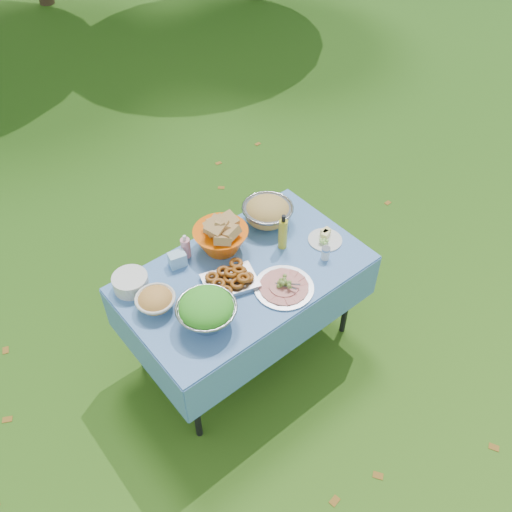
{
  "coord_description": "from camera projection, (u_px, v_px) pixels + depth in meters",
  "views": [
    {
      "loc": [
        -1.34,
        -1.74,
        3.11
      ],
      "look_at": [
        0.09,
        0.0,
        0.84
      ],
      "focal_mm": 38.0,
      "sensor_mm": 36.0,
      "label": 1
    }
  ],
  "objects": [
    {
      "name": "plate_stack",
      "position": [
        131.0,
        282.0,
        3.1
      ],
      "size": [
        0.26,
        0.26,
        0.09
      ],
      "primitive_type": "cylinder",
      "rotation": [
        0.0,
        0.0,
        0.36
      ],
      "color": "silver",
      "rests_on": "picnic_table"
    },
    {
      "name": "bread_bowl",
      "position": [
        221.0,
        235.0,
        3.28
      ],
      "size": [
        0.44,
        0.44,
        0.23
      ],
      "primitive_type": null,
      "rotation": [
        0.0,
        0.0,
        0.39
      ],
      "color": "#F45901",
      "rests_on": "picnic_table"
    },
    {
      "name": "picnic_table",
      "position": [
        245.0,
        312.0,
        3.49
      ],
      "size": [
        1.46,
        0.86,
        0.76
      ],
      "primitive_type": "cube",
      "color": "#84C8FF",
      "rests_on": "ground"
    },
    {
      "name": "ground",
      "position": [
        246.0,
        347.0,
        3.76
      ],
      "size": [
        80.0,
        80.0,
        0.0
      ],
      "primitive_type": "plane",
      "color": "#0D380A",
      "rests_on": "ground"
    },
    {
      "name": "fried_tray",
      "position": [
        230.0,
        280.0,
        3.13
      ],
      "size": [
        0.36,
        0.3,
        0.07
      ],
      "primitive_type": "cube",
      "rotation": [
        0.0,
        0.0,
        -0.31
      ],
      "color": "#ADACB0",
      "rests_on": "picnic_table"
    },
    {
      "name": "shaker",
      "position": [
        326.0,
        253.0,
        3.27
      ],
      "size": [
        0.06,
        0.06,
        0.09
      ],
      "primitive_type": "cylinder",
      "rotation": [
        0.0,
        0.0,
        0.19
      ],
      "color": "white",
      "rests_on": "picnic_table"
    },
    {
      "name": "salad_bowl",
      "position": [
        206.0,
        310.0,
        2.88
      ],
      "size": [
        0.35,
        0.35,
        0.21
      ],
      "primitive_type": null,
      "rotation": [
        0.0,
        0.0,
        0.09
      ],
      "color": "gray",
      "rests_on": "picnic_table"
    },
    {
      "name": "pasta_bowl_steel",
      "position": [
        268.0,
        212.0,
        3.47
      ],
      "size": [
        0.43,
        0.43,
        0.17
      ],
      "primitive_type": null,
      "rotation": [
        0.0,
        0.0,
        -0.38
      ],
      "color": "gray",
      "rests_on": "picnic_table"
    },
    {
      "name": "oil_bottle",
      "position": [
        283.0,
        231.0,
        3.28
      ],
      "size": [
        0.07,
        0.07,
        0.25
      ],
      "primitive_type": "cylinder",
      "rotation": [
        0.0,
        0.0,
        -0.35
      ],
      "color": "gold",
      "rests_on": "picnic_table"
    },
    {
      "name": "charcuterie_platter",
      "position": [
        284.0,
        284.0,
        3.1
      ],
      "size": [
        0.39,
        0.39,
        0.08
      ],
      "primitive_type": "cylinder",
      "rotation": [
        0.0,
        0.0,
        0.11
      ],
      "color": "#AAAEB2",
      "rests_on": "picnic_table"
    },
    {
      "name": "cheese_plate",
      "position": [
        325.0,
        237.0,
        3.39
      ],
      "size": [
        0.25,
        0.25,
        0.06
      ],
      "primitive_type": "cylinder",
      "rotation": [
        0.0,
        0.0,
        -0.2
      ],
      "color": "silver",
      "rests_on": "picnic_table"
    },
    {
      "name": "sanitizer_bottle",
      "position": [
        186.0,
        246.0,
        3.26
      ],
      "size": [
        0.06,
        0.06,
        0.16
      ],
      "primitive_type": "cylinder",
      "rotation": [
        0.0,
        0.0,
        -0.1
      ],
      "color": "pink",
      "rests_on": "picnic_table"
    },
    {
      "name": "pasta_bowl_white",
      "position": [
        156.0,
        300.0,
        2.99
      ],
      "size": [
        0.28,
        0.28,
        0.12
      ],
      "primitive_type": null,
      "rotation": [
        0.0,
        0.0,
        -0.37
      ],
      "color": "silver",
      "rests_on": "picnic_table"
    },
    {
      "name": "wipes_box",
      "position": [
        177.0,
        259.0,
        3.23
      ],
      "size": [
        0.11,
        0.09,
        0.09
      ],
      "primitive_type": "cube",
      "rotation": [
        0.0,
        0.0,
        -0.22
      ],
      "color": "#9CCEED",
      "rests_on": "picnic_table"
    }
  ]
}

